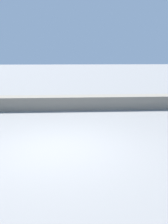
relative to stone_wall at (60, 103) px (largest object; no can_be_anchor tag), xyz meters
name	(u,v)px	position (x,y,z in m)	size (l,w,h in m)	color
ground_plane	(56,149)	(0.00, -4.80, -0.28)	(120.00, 120.00, 0.00)	gray
stone_wall	(60,103)	(0.00, 0.00, 0.00)	(36.00, 0.80, 0.55)	gray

